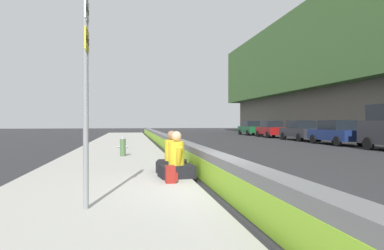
{
  "coord_description": "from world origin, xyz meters",
  "views": [
    {
      "loc": [
        -7.18,
        1.98,
        1.59
      ],
      "look_at": [
        5.91,
        -0.37,
        1.47
      ],
      "focal_mm": 31.96,
      "sensor_mm": 36.0,
      "label": 1
    }
  ],
  "objects": [
    {
      "name": "ground_plane",
      "position": [
        0.0,
        0.0,
        0.0
      ],
      "size": [
        160.0,
        160.0,
        0.0
      ],
      "primitive_type": "plane",
      "color": "#2B2B2D",
      "rests_on": "ground"
    },
    {
      "name": "sidewalk_strip",
      "position": [
        0.0,
        2.65,
        0.07
      ],
      "size": [
        80.0,
        4.4,
        0.14
      ],
      "primitive_type": "cube",
      "color": "#A8A59E",
      "rests_on": "ground_plane"
    },
    {
      "name": "jersey_barrier",
      "position": [
        0.0,
        0.0,
        0.42
      ],
      "size": [
        76.0,
        0.45,
        0.85
      ],
      "color": "slate",
      "rests_on": "ground_plane"
    },
    {
      "name": "route_sign_post",
      "position": [
        -1.29,
        2.71,
        2.21
      ],
      "size": [
        0.44,
        0.09,
        3.6
      ],
      "color": "gray",
      "rests_on": "sidewalk_strip"
    },
    {
      "name": "fire_hydrant",
      "position": [
        7.54,
        2.31,
        0.59
      ],
      "size": [
        0.26,
        0.46,
        0.88
      ],
      "color": "#47663D",
      "rests_on": "sidewalk_strip"
    },
    {
      "name": "seated_person_foreground",
      "position": [
        1.64,
        0.81,
        0.52
      ],
      "size": [
        0.84,
        0.95,
        1.21
      ],
      "color": "black",
      "rests_on": "sidewalk_strip"
    },
    {
      "name": "seated_person_middle",
      "position": [
        2.72,
        0.8,
        0.51
      ],
      "size": [
        0.88,
        0.98,
        1.19
      ],
      "color": "black",
      "rests_on": "sidewalk_strip"
    },
    {
      "name": "backpack",
      "position": [
        0.9,
        1.05,
        0.33
      ],
      "size": [
        0.32,
        0.28,
        0.4
      ],
      "color": "maroon",
      "rests_on": "sidewalk_strip"
    },
    {
      "name": "parked_car_fourth",
      "position": [
        14.32,
        -12.05,
        0.86
      ],
      "size": [
        4.51,
        1.98,
        1.71
      ],
      "color": "navy",
      "rests_on": "ground_plane"
    },
    {
      "name": "parked_car_midline",
      "position": [
        19.77,
        -12.26,
        0.86
      ],
      "size": [
        4.5,
        1.95,
        1.71
      ],
      "color": "#28282D",
      "rests_on": "ground_plane"
    },
    {
      "name": "parked_car_far",
      "position": [
        25.81,
        -12.19,
        0.86
      ],
      "size": [
        4.56,
        2.08,
        1.71
      ],
      "color": "maroon",
      "rests_on": "ground_plane"
    },
    {
      "name": "parked_car_farther",
      "position": [
        31.97,
        -12.25,
        0.86
      ],
      "size": [
        4.51,
        1.97,
        1.71
      ],
      "color": "#145128",
      "rests_on": "ground_plane"
    }
  ]
}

